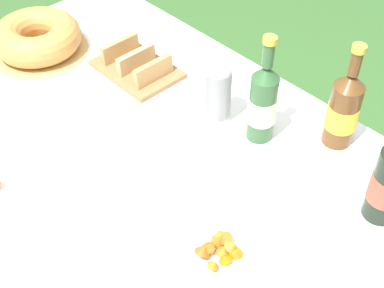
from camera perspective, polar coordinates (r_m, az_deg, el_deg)
The scene contains 8 objects.
garden_table at distance 1.37m, azimuth -4.44°, elevation -6.04°, with size 1.80×1.12×0.78m.
tablecloth at distance 1.33m, azimuth -4.57°, elevation -4.54°, with size 1.81×1.13×0.10m.
bundt_cake at distance 1.79m, azimuth -16.21°, elevation 10.84°, with size 0.31×0.31×0.10m.
cup_stack at distance 1.43m, azimuth 2.78°, elevation 5.44°, with size 0.07×0.07×0.18m.
cider_bottle_green at distance 1.37m, azimuth 7.55°, elevation 4.43°, with size 0.07×0.07×0.31m.
cider_bottle_amber at distance 1.40m, azimuth 15.87°, elevation 3.60°, with size 0.08×0.08×0.30m.
snack_plate_left at distance 1.18m, azimuth 3.64°, elevation -11.22°, with size 0.20×0.20×0.05m.
bread_board at distance 1.65m, azimuth -5.92°, elevation 8.31°, with size 0.26×0.18×0.07m.
Camera 1 is at (0.71, -0.53, 1.76)m, focal length 50.00 mm.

